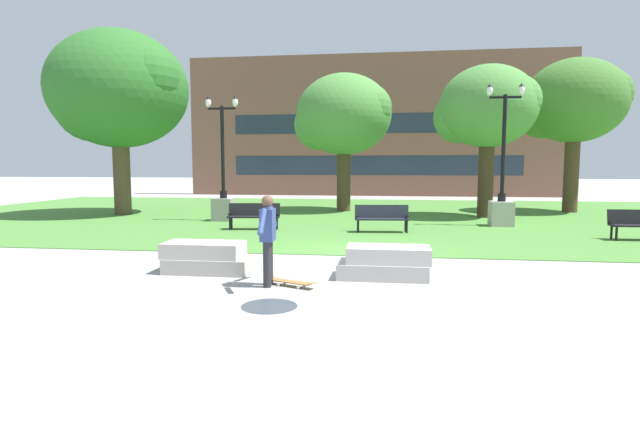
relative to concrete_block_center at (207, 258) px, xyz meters
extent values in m
plane|color=#A3A09B|center=(2.65, 2.23, -0.31)|extent=(140.00, 140.00, 0.00)
cube|color=#4C8438|center=(2.65, 12.23, -0.30)|extent=(40.00, 20.00, 0.02)
cube|color=#B2ADA3|center=(0.05, 0.00, -0.15)|extent=(1.80, 0.90, 0.32)
cube|color=#BBB6AB|center=(-0.06, 0.00, 0.17)|extent=(1.66, 0.83, 0.32)
cube|color=#BCB7B2|center=(3.70, -0.04, -0.15)|extent=(1.80, 0.90, 0.32)
cube|color=beige|center=(3.82, -0.04, 0.17)|extent=(1.66, 0.83, 0.32)
cylinder|color=#28282D|center=(1.57, -0.92, 0.12)|extent=(0.15, 0.15, 0.86)
cylinder|color=#28282D|center=(1.58, -1.12, 0.12)|extent=(0.15, 0.15, 0.86)
cube|color=#334784|center=(1.58, -1.02, 0.85)|extent=(0.26, 0.41, 0.60)
cylinder|color=#334784|center=(1.57, -0.56, 0.96)|extent=(0.12, 0.47, 0.46)
cylinder|color=#334784|center=(1.59, -1.48, 0.96)|extent=(0.12, 0.47, 0.46)
sphere|color=brown|center=(1.58, -1.02, 1.29)|extent=(0.22, 0.22, 0.22)
cube|color=olive|center=(2.02, -1.00, -0.22)|extent=(0.82, 0.49, 0.02)
cube|color=olive|center=(2.44, -1.17, -0.20)|extent=(0.19, 0.23, 0.06)
cube|color=olive|center=(1.60, -0.83, -0.20)|extent=(0.19, 0.23, 0.06)
cylinder|color=silver|center=(2.26, -0.98, -0.28)|extent=(0.06, 0.05, 0.06)
cylinder|color=silver|center=(2.18, -1.19, -0.28)|extent=(0.06, 0.05, 0.06)
cylinder|color=silver|center=(1.86, -0.81, -0.28)|extent=(0.06, 0.05, 0.06)
cylinder|color=silver|center=(1.77, -1.02, -0.28)|extent=(0.06, 0.05, 0.06)
cylinder|color=#47515B|center=(1.91, -2.34, -0.30)|extent=(0.91, 0.91, 0.01)
cube|color=black|center=(-0.82, 6.74, 0.15)|extent=(1.84, 0.66, 0.05)
cube|color=black|center=(-0.85, 6.98, 0.38)|extent=(1.80, 0.35, 0.46)
cube|color=black|center=(-1.65, 6.63, 0.27)|extent=(0.11, 0.40, 0.04)
cube|color=black|center=(0.02, 6.84, 0.27)|extent=(0.11, 0.40, 0.04)
cylinder|color=black|center=(-1.59, 6.48, -0.08)|extent=(0.07, 0.07, 0.41)
cylinder|color=black|center=(0.00, 6.68, -0.08)|extent=(0.07, 0.07, 0.41)
cylinder|color=black|center=(-1.63, 6.79, -0.08)|extent=(0.07, 0.07, 0.41)
cylinder|color=black|center=(-0.04, 7.00, -0.08)|extent=(0.07, 0.07, 0.41)
cube|color=#1E232D|center=(3.62, 6.61, 0.15)|extent=(1.83, 0.60, 0.05)
cube|color=#1E232D|center=(3.60, 6.86, 0.38)|extent=(1.80, 0.29, 0.46)
cube|color=black|center=(2.78, 6.53, 0.27)|extent=(0.10, 0.40, 0.04)
cube|color=black|center=(4.46, 6.69, 0.27)|extent=(0.10, 0.40, 0.04)
cylinder|color=black|center=(2.84, 6.38, -0.08)|extent=(0.07, 0.07, 0.41)
cylinder|color=black|center=(4.43, 6.52, -0.08)|extent=(0.07, 0.07, 0.41)
cylinder|color=black|center=(2.81, 6.70, -0.08)|extent=(0.07, 0.07, 0.41)
cylinder|color=black|center=(4.40, 6.84, -0.08)|extent=(0.07, 0.07, 0.41)
cube|color=black|center=(11.33, 6.10, 0.38)|extent=(1.80, 0.16, 0.46)
cube|color=black|center=(10.49, 5.83, 0.27)|extent=(0.07, 0.40, 0.04)
cylinder|color=black|center=(10.54, 5.67, -0.08)|extent=(0.07, 0.07, 0.41)
cylinder|color=black|center=(10.53, 5.99, -0.08)|extent=(0.07, 0.07, 0.41)
cube|color=#ADA89E|center=(7.95, 8.99, 0.16)|extent=(0.80, 0.80, 0.90)
cylinder|color=black|center=(7.95, 8.99, 0.76)|extent=(0.28, 0.28, 0.30)
cylinder|color=black|center=(7.95, 8.99, 2.55)|extent=(0.14, 0.14, 3.87)
cube|color=black|center=(7.95, 8.99, 4.38)|extent=(1.10, 0.08, 0.08)
ellipsoid|color=white|center=(7.40, 8.99, 4.62)|extent=(0.22, 0.22, 0.36)
cone|color=black|center=(7.40, 8.99, 4.82)|extent=(0.20, 0.20, 0.13)
ellipsoid|color=white|center=(8.50, 8.99, 4.62)|extent=(0.22, 0.22, 0.36)
cone|color=black|center=(8.50, 8.99, 4.82)|extent=(0.20, 0.20, 0.13)
cube|color=gray|center=(-2.75, 9.28, 0.16)|extent=(0.80, 0.80, 0.90)
cylinder|color=black|center=(-2.75, 9.28, 0.76)|extent=(0.28, 0.28, 0.30)
cylinder|color=black|center=(-2.75, 9.28, 2.44)|extent=(0.14, 0.14, 3.65)
cube|color=black|center=(-2.75, 9.28, 4.17)|extent=(1.10, 0.08, 0.08)
ellipsoid|color=white|center=(-3.30, 9.28, 4.41)|extent=(0.22, 0.22, 0.36)
cone|color=black|center=(-3.30, 9.28, 4.60)|extent=(0.20, 0.20, 0.13)
ellipsoid|color=white|center=(-2.20, 9.28, 4.41)|extent=(0.22, 0.22, 0.36)
cone|color=black|center=(-2.20, 9.28, 4.60)|extent=(0.20, 0.20, 0.13)
cylinder|color=brown|center=(-8.10, 11.11, 1.67)|extent=(0.74, 0.74, 3.91)
ellipsoid|color=#2D6B28|center=(-8.10, 11.11, 5.29)|extent=(6.06, 6.06, 5.15)
sphere|color=#2D6B28|center=(-9.76, 11.72, 4.68)|extent=(3.33, 3.33, 3.33)
sphere|color=#2D6B28|center=(-6.58, 10.50, 5.59)|extent=(3.03, 3.03, 3.03)
cylinder|color=#4C3823|center=(12.38, 14.96, 1.69)|extent=(0.67, 0.67, 3.95)
ellipsoid|color=#42752D|center=(12.38, 14.96, 4.92)|extent=(4.57, 4.57, 3.89)
sphere|color=#42752D|center=(11.12, 15.41, 4.47)|extent=(2.52, 2.52, 2.52)
sphere|color=#42752D|center=(13.53, 14.50, 5.15)|extent=(2.29, 2.29, 2.29)
cylinder|color=#4C3823|center=(1.67, 14.17, 1.41)|extent=(0.67, 0.67, 3.40)
ellipsoid|color=#4C893D|center=(1.67, 14.17, 4.36)|extent=(4.55, 4.55, 3.87)
sphere|color=#4C893D|center=(0.42, 14.63, 3.91)|extent=(2.50, 2.50, 2.50)
sphere|color=#4C893D|center=(2.81, 13.72, 4.59)|extent=(2.27, 2.27, 2.27)
cylinder|color=#42301E|center=(7.94, 12.05, 1.50)|extent=(0.64, 0.64, 3.58)
ellipsoid|color=#4C893D|center=(7.94, 12.05, 4.41)|extent=(4.06, 4.06, 3.45)
sphere|color=#4C893D|center=(6.82, 12.45, 4.00)|extent=(2.23, 2.23, 2.23)
sphere|color=#4C893D|center=(8.95, 11.64, 4.61)|extent=(2.03, 2.03, 2.03)
cube|color=brown|center=(2.84, 26.73, 4.76)|extent=(27.43, 1.00, 10.12)
cube|color=#232D3D|center=(2.84, 26.21, 1.89)|extent=(20.57, 0.03, 1.40)
cube|color=#232D3D|center=(2.84, 26.21, 4.89)|extent=(20.57, 0.03, 1.40)
camera|label=1|loc=(3.78, -10.01, 1.97)|focal=28.00mm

